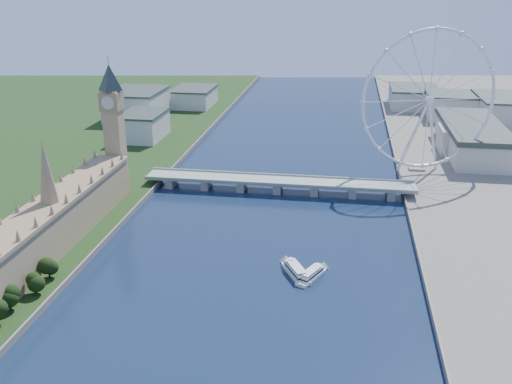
# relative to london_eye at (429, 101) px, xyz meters

# --- Properties ---
(parliament_range) EXTENTS (24.00, 200.00, 70.00)m
(parliament_range) POSITION_rel_london_eye_xyz_m (-247.98, -185.08, -49.04)
(parliament_range) COLOR tan
(parliament_range) RESTS_ON ground
(big_ben) EXTENTS (20.02, 20.02, 110.00)m
(big_ben) POSITION_rel_london_eye_xyz_m (-247.98, -77.08, -0.95)
(big_ben) COLOR tan
(big_ben) RESTS_ON ground
(westminster_bridge) EXTENTS (220.00, 22.00, 9.50)m
(westminster_bridge) POSITION_rel_london_eye_xyz_m (-119.98, -55.08, -60.89)
(westminster_bridge) COLOR gray
(westminster_bridge) RESTS_ON ground
(london_eye) EXTENTS (113.60, 39.12, 124.30)m
(london_eye) POSITION_rel_london_eye_xyz_m (0.00, 0.00, 0.00)
(london_eye) COLOR silver
(london_eye) RESTS_ON ground
(county_hall) EXTENTS (54.00, 144.00, 35.00)m
(county_hall) POSITION_rel_london_eye_xyz_m (55.02, 74.92, -67.52)
(county_hall) COLOR beige
(county_hall) RESTS_ON ground
(city_skyline) EXTENTS (505.00, 280.00, 32.00)m
(city_skyline) POSITION_rel_london_eye_xyz_m (-80.75, 205.00, -50.56)
(city_skyline) COLOR beige
(city_skyline) RESTS_ON ground
(tour_boat_near) EXTENTS (21.59, 31.32, 6.91)m
(tour_boat_near) POSITION_rel_london_eye_xyz_m (-92.82, -194.31, -67.52)
(tour_boat_near) COLOR silver
(tour_boat_near) RESTS_ON ground
(tour_boat_far) EXTENTS (18.83, 28.22, 6.16)m
(tour_boat_far) POSITION_rel_london_eye_xyz_m (-83.62, -196.55, -67.52)
(tour_boat_far) COLOR white
(tour_boat_far) RESTS_ON ground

